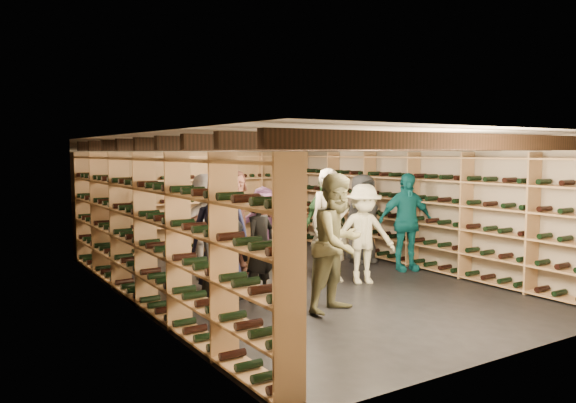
% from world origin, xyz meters
% --- Properties ---
extents(ground, '(8.00, 8.00, 0.00)m').
position_xyz_m(ground, '(0.00, 0.00, 0.00)').
color(ground, black).
rests_on(ground, ground).
extents(walls, '(5.52, 8.02, 2.40)m').
position_xyz_m(walls, '(0.00, 0.00, 1.20)').
color(walls, tan).
rests_on(walls, ground).
extents(ceiling, '(5.50, 8.00, 0.01)m').
position_xyz_m(ceiling, '(0.00, 0.00, 2.40)').
color(ceiling, '#BDB1A1').
rests_on(ceiling, walls).
extents(ceiling_joists, '(5.40, 7.12, 0.18)m').
position_xyz_m(ceiling_joists, '(0.00, 0.00, 2.26)').
color(ceiling_joists, black).
rests_on(ceiling_joists, ground).
extents(wine_rack_left, '(0.32, 7.50, 2.15)m').
position_xyz_m(wine_rack_left, '(-2.57, 0.00, 1.08)').
color(wine_rack_left, tan).
rests_on(wine_rack_left, ground).
extents(wine_rack_right, '(0.32, 7.50, 2.15)m').
position_xyz_m(wine_rack_right, '(2.57, 0.00, 1.08)').
color(wine_rack_right, tan).
rests_on(wine_rack_right, ground).
extents(wine_rack_back, '(4.70, 0.30, 2.15)m').
position_xyz_m(wine_rack_back, '(0.00, 3.83, 1.07)').
color(wine_rack_back, tan).
rests_on(wine_rack_back, ground).
extents(crate_stack_left, '(0.56, 0.43, 0.85)m').
position_xyz_m(crate_stack_left, '(-0.24, 2.59, 0.42)').
color(crate_stack_left, '#A48656').
rests_on(crate_stack_left, ground).
extents(crate_stack_right, '(0.50, 0.33, 0.51)m').
position_xyz_m(crate_stack_right, '(0.01, 1.30, 0.26)').
color(crate_stack_right, '#A48656').
rests_on(crate_stack_right, ground).
extents(crate_loose, '(0.54, 0.40, 0.17)m').
position_xyz_m(crate_loose, '(-0.21, 2.50, 0.09)').
color(crate_loose, '#A48656').
rests_on(crate_loose, ground).
extents(person_0, '(0.97, 0.81, 1.70)m').
position_xyz_m(person_0, '(-1.55, -0.35, 0.85)').
color(person_0, black).
rests_on(person_0, ground).
extents(person_1, '(0.66, 0.55, 1.54)m').
position_xyz_m(person_1, '(-1.08, -0.63, 0.77)').
color(person_1, black).
rests_on(person_1, ground).
extents(person_2, '(1.06, 0.92, 1.86)m').
position_xyz_m(person_2, '(-0.49, -1.69, 0.93)').
color(person_2, brown).
rests_on(person_2, ground).
extents(person_3, '(1.20, 0.95, 1.63)m').
position_xyz_m(person_3, '(0.86, -0.61, 0.82)').
color(person_3, beige).
rests_on(person_3, ground).
extents(person_4, '(1.13, 0.74, 1.78)m').
position_xyz_m(person_4, '(2.18, -0.22, 0.89)').
color(person_4, '#106A71').
rests_on(person_4, ground).
extents(person_5, '(1.79, 0.73, 1.88)m').
position_xyz_m(person_5, '(-0.63, 1.13, 0.94)').
color(person_5, brown).
rests_on(person_5, ground).
extents(person_6, '(1.05, 0.88, 1.83)m').
position_xyz_m(person_6, '(-1.35, 0.16, 0.92)').
color(person_6, '#1B1E42').
rests_on(person_6, ground).
extents(person_7, '(0.80, 0.65, 1.88)m').
position_xyz_m(person_7, '(0.49, -0.21, 0.94)').
color(person_7, gray).
rests_on(person_7, ground).
extents(person_8, '(1.06, 0.95, 1.78)m').
position_xyz_m(person_8, '(0.45, 0.74, 0.89)').
color(person_8, '#4B2416').
rests_on(person_8, ground).
extents(person_9, '(1.17, 0.70, 1.79)m').
position_xyz_m(person_9, '(-1.18, 1.05, 0.89)').
color(person_9, '#ADA59F').
rests_on(person_9, ground).
extents(person_10, '(1.15, 0.72, 1.82)m').
position_xyz_m(person_10, '(0.75, 0.28, 0.91)').
color(person_10, '#224826').
rests_on(person_10, ground).
extents(person_11, '(1.47, 0.71, 1.52)m').
position_xyz_m(person_11, '(0.06, 1.27, 0.76)').
color(person_11, '#814E82').
rests_on(person_11, ground).
extents(person_12, '(0.87, 0.58, 1.73)m').
position_xyz_m(person_12, '(1.99, 0.77, 0.86)').
color(person_12, '#333538').
rests_on(person_12, ground).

